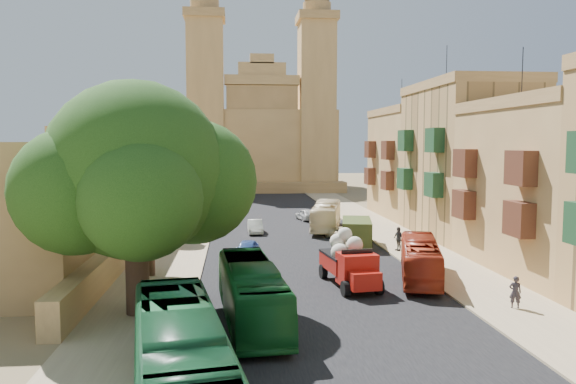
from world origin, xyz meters
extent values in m
plane|color=brown|center=(0.00, 0.00, 0.00)|extent=(260.00, 260.00, 0.00)
cube|color=black|center=(0.00, 30.00, 0.01)|extent=(14.00, 140.00, 0.01)
cube|color=tan|center=(9.50, 30.00, 0.01)|extent=(5.00, 140.00, 0.01)
cube|color=tan|center=(-9.50, 30.00, 0.01)|extent=(5.00, 140.00, 0.01)
cube|color=tan|center=(7.00, 30.00, 0.06)|extent=(0.25, 140.00, 0.12)
cube|color=tan|center=(-7.00, 30.00, 0.06)|extent=(0.25, 140.00, 0.12)
cube|color=#AD844E|center=(16.00, 11.00, 5.25)|extent=(8.00, 14.00, 10.50)
cube|color=olive|center=(16.00, 11.00, 10.90)|extent=(8.20, 14.00, 0.80)
cylinder|color=black|center=(15.00, 13.80, 13.10)|extent=(0.06, 0.06, 3.60)
cube|color=#51291B|center=(11.55, 7.08, 3.99)|extent=(0.90, 2.20, 2.00)
cube|color=#51291B|center=(11.55, 14.92, 3.99)|extent=(0.90, 2.20, 2.00)
cube|color=#51291B|center=(11.55, 7.08, 6.93)|extent=(0.90, 2.20, 2.00)
cube|color=#51291B|center=(11.55, 14.92, 6.93)|extent=(0.90, 2.20, 2.00)
cube|color=tan|center=(16.00, 25.00, 6.50)|extent=(8.00, 14.00, 13.00)
cube|color=olive|center=(16.00, 25.00, 13.40)|extent=(8.20, 14.00, 0.80)
cylinder|color=black|center=(15.00, 27.80, 15.60)|extent=(0.06, 0.06, 3.60)
cube|color=#1A4325|center=(11.55, 21.08, 4.94)|extent=(0.90, 2.20, 2.00)
cube|color=#1A4325|center=(11.55, 28.92, 4.94)|extent=(0.90, 2.20, 2.00)
cube|color=#1A4325|center=(11.55, 21.08, 8.58)|extent=(0.90, 2.20, 2.00)
cube|color=#1A4325|center=(11.55, 28.92, 8.58)|extent=(0.90, 2.20, 2.00)
cube|color=#AD844E|center=(16.00, 39.00, 5.75)|extent=(8.00, 14.00, 11.50)
cube|color=olive|center=(16.00, 39.00, 11.90)|extent=(8.20, 14.00, 0.80)
cylinder|color=black|center=(15.00, 41.80, 14.10)|extent=(0.06, 0.06, 3.60)
cube|color=#51291B|center=(11.55, 35.08, 4.37)|extent=(0.90, 2.20, 2.00)
cube|color=#51291B|center=(11.55, 42.92, 4.37)|extent=(0.90, 2.20, 2.00)
cube|color=#51291B|center=(11.55, 35.08, 7.59)|extent=(0.90, 2.20, 2.00)
cube|color=#51291B|center=(11.55, 42.92, 7.59)|extent=(0.90, 2.20, 2.00)
cube|color=#AD844E|center=(-12.50, 20.00, 0.90)|extent=(1.00, 40.00, 1.80)
cube|color=olive|center=(-18.00, 18.00, 4.20)|extent=(10.00, 28.00, 8.40)
cube|color=tan|center=(-18.00, 44.00, 5.00)|extent=(10.00, 22.00, 10.00)
cube|color=#AD844E|center=(0.00, 81.00, 7.00)|extent=(26.00, 20.00, 14.00)
cube|color=olive|center=(0.00, 70.50, 0.90)|extent=(28.00, 4.00, 1.80)
cube|color=olive|center=(0.00, 72.20, 10.00)|extent=(12.00, 2.00, 16.00)
cube|color=#AD844E|center=(0.00, 72.20, 18.90)|extent=(12.60, 2.40, 1.60)
cube|color=#AD844E|center=(0.00, 72.20, 20.60)|extent=(8.00, 2.00, 2.40)
cube|color=#AD844E|center=(0.00, 72.20, 22.40)|extent=(4.00, 2.00, 1.60)
cube|color=#AD844E|center=(-9.50, 73.50, 14.50)|extent=(6.00, 6.00, 29.00)
cube|color=olive|center=(-9.50, 73.50, 29.60)|extent=(6.80, 6.80, 1.40)
cylinder|color=olive|center=(-9.50, 73.50, 31.20)|extent=(4.80, 4.80, 1.80)
cube|color=#AD844E|center=(9.50, 73.50, 14.50)|extent=(6.00, 6.00, 29.00)
cube|color=olive|center=(9.50, 73.50, 29.60)|extent=(6.80, 6.80, 1.40)
cylinder|color=olive|center=(9.50, 73.50, 31.20)|extent=(4.80, 4.80, 1.80)
cylinder|color=#38261C|center=(-9.50, 4.00, 2.16)|extent=(1.14, 1.14, 4.33)
sphere|color=#18390F|center=(-9.50, 4.00, 7.06)|extent=(8.65, 8.65, 8.65)
sphere|color=#18390F|center=(-6.77, 5.37, 6.37)|extent=(6.37, 6.37, 6.37)
sphere|color=#18390F|center=(-12.00, 2.98, 6.15)|extent=(5.92, 5.92, 5.92)
sphere|color=#18390F|center=(-8.82, 1.27, 5.92)|extent=(5.46, 5.46, 5.46)
sphere|color=#18390F|center=(-10.75, 6.50, 7.97)|extent=(5.01, 5.01, 5.01)
cylinder|color=#38261C|center=(-10.00, 12.00, 1.08)|extent=(0.44, 0.44, 2.15)
sphere|color=#18390F|center=(-10.00, 12.00, 3.25)|extent=(3.13, 3.13, 3.13)
cylinder|color=#38261C|center=(-10.00, 24.00, 1.00)|extent=(0.44, 0.44, 2.00)
sphere|color=#18390F|center=(-10.00, 24.00, 3.01)|extent=(2.90, 2.90, 2.90)
cylinder|color=#38261C|center=(-10.00, 36.00, 1.18)|extent=(0.44, 0.44, 2.35)
sphere|color=#18390F|center=(-10.00, 36.00, 3.55)|extent=(3.42, 3.42, 3.42)
cylinder|color=#38261C|center=(-10.00, 48.00, 1.20)|extent=(0.44, 0.44, 2.40)
sphere|color=#18390F|center=(-10.00, 48.00, 3.62)|extent=(3.49, 3.49, 3.49)
cube|color=#AA140D|center=(1.79, 9.18, 1.21)|extent=(2.57, 3.73, 0.87)
cube|color=black|center=(1.79, 9.18, 1.69)|extent=(2.62, 3.79, 0.12)
cube|color=#AA140D|center=(2.08, 6.98, 1.31)|extent=(2.23, 1.90, 1.74)
cube|color=#AA140D|center=(2.23, 5.82, 0.92)|extent=(1.78, 1.37, 0.97)
cube|color=black|center=(2.08, 6.98, 1.98)|extent=(1.84, 0.34, 0.87)
cylinder|color=black|center=(1.24, 5.99, 0.44)|extent=(0.45, 0.91, 0.87)
cylinder|color=black|center=(3.16, 6.24, 0.44)|extent=(0.45, 0.91, 0.87)
cylinder|color=black|center=(0.68, 10.21, 0.44)|extent=(0.45, 0.91, 0.87)
cylinder|color=black|center=(2.60, 10.46, 0.44)|extent=(0.45, 0.91, 0.87)
sphere|color=beige|center=(1.39, 8.55, 1.94)|extent=(1.07, 1.07, 1.07)
sphere|color=beige|center=(2.31, 8.96, 1.94)|extent=(1.07, 1.07, 1.07)
sphere|color=beige|center=(1.72, 9.76, 1.94)|extent=(1.07, 1.07, 1.07)
sphere|color=beige|center=(1.39, 9.23, 2.47)|extent=(0.97, 0.97, 0.97)
sphere|color=beige|center=(2.24, 8.37, 2.42)|extent=(0.97, 0.97, 0.97)
sphere|color=beige|center=(1.80, 9.09, 2.90)|extent=(0.87, 0.87, 0.87)
cube|color=#42521F|center=(5.11, 20.82, 1.08)|extent=(3.23, 5.57, 2.16)
cylinder|color=black|center=(3.75, 19.23, 0.43)|extent=(0.50, 0.91, 0.86)
cylinder|color=black|center=(5.76, 18.84, 0.43)|extent=(0.50, 0.91, 0.86)
cylinder|color=black|center=(4.45, 22.80, 0.43)|extent=(0.50, 0.91, 0.86)
cylinder|color=black|center=(6.46, 22.41, 0.43)|extent=(0.50, 0.91, 0.86)
imported|color=#18532D|center=(-6.50, -6.29, 1.57)|extent=(4.46, 11.55, 3.14)
imported|color=#135E24|center=(-4.00, 2.07, 1.42)|extent=(3.29, 10.34, 2.83)
imported|color=#A32E18|center=(6.50, 9.26, 1.26)|extent=(4.53, 9.27, 2.52)
imported|color=#FFE8B8|center=(4.00, 29.25, 1.36)|extent=(4.45, 10.04, 2.72)
imported|color=#3257A0|center=(-3.87, 16.82, 0.64)|extent=(2.10, 3.95, 1.28)
imported|color=silver|center=(-2.87, 28.06, 0.62)|extent=(1.38, 3.77, 1.23)
imported|color=#FFEABE|center=(4.52, 23.96, 0.58)|extent=(2.96, 4.57, 1.17)
imported|color=#141C43|center=(-4.40, 45.18, 0.61)|extent=(2.22, 4.39, 1.22)
imported|color=silver|center=(2.94, 36.23, 0.63)|extent=(2.30, 3.96, 1.27)
imported|color=teal|center=(-3.08, 61.35, 0.54)|extent=(2.22, 3.46, 1.08)
imported|color=#2A252D|center=(9.37, 3.07, 0.83)|extent=(0.69, 0.55, 1.66)
imported|color=#3F3F41|center=(7.90, 18.50, 0.94)|extent=(0.79, 1.19, 1.88)
camera|label=1|loc=(-4.73, -23.52, 8.35)|focal=35.00mm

